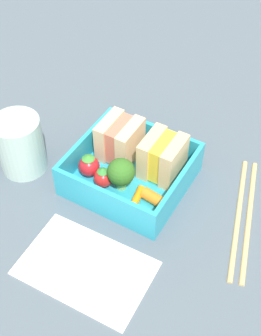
# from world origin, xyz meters

# --- Properties ---
(ground_plane) EXTENTS (1.20, 1.20, 0.02)m
(ground_plane) POSITION_xyz_m (0.00, 0.00, -0.01)
(ground_plane) COLOR #4E5B67
(bento_tray) EXTENTS (0.15, 0.14, 0.01)m
(bento_tray) POSITION_xyz_m (0.00, 0.00, 0.01)
(bento_tray) COLOR #29A1BE
(bento_tray) RESTS_ON ground_plane
(bento_rim) EXTENTS (0.15, 0.14, 0.04)m
(bento_rim) POSITION_xyz_m (0.00, 0.00, 0.03)
(bento_rim) COLOR #29A1BE
(bento_rim) RESTS_ON bento_tray
(sandwich_left) EXTENTS (0.05, 0.06, 0.06)m
(sandwich_left) POSITION_xyz_m (-0.03, 0.03, 0.04)
(sandwich_left) COLOR beige
(sandwich_left) RESTS_ON bento_tray
(sandwich_center_left) EXTENTS (0.05, 0.06, 0.06)m
(sandwich_center_left) POSITION_xyz_m (0.03, 0.03, 0.04)
(sandwich_center_left) COLOR #E2BD88
(sandwich_center_left) RESTS_ON bento_tray
(strawberry_far_left) EXTENTS (0.03, 0.03, 0.04)m
(strawberry_far_left) POSITION_xyz_m (-0.05, -0.02, 0.03)
(strawberry_far_left) COLOR red
(strawberry_far_left) RESTS_ON bento_tray
(strawberry_left) EXTENTS (0.03, 0.03, 0.03)m
(strawberry_left) POSITION_xyz_m (-0.02, -0.03, 0.03)
(strawberry_left) COLOR red
(strawberry_left) RESTS_ON bento_tray
(broccoli_floret) EXTENTS (0.04, 0.04, 0.05)m
(broccoli_floret) POSITION_xyz_m (-0.00, -0.02, 0.04)
(broccoli_floret) COLOR #8FBC6B
(broccoli_floret) RESTS_ON bento_tray
(carrot_stick_left) EXTENTS (0.02, 0.04, 0.01)m
(carrot_stick_left) POSITION_xyz_m (0.03, -0.04, 0.02)
(carrot_stick_left) COLOR orange
(carrot_stick_left) RESTS_ON bento_tray
(carrot_stick_far_left) EXTENTS (0.04, 0.02, 0.02)m
(carrot_stick_far_left) POSITION_xyz_m (0.05, -0.03, 0.02)
(carrot_stick_far_left) COLOR orange
(carrot_stick_far_left) RESTS_ON bento_tray
(chopstick_pair) EXTENTS (0.07, 0.20, 0.01)m
(chopstick_pair) POSITION_xyz_m (0.16, 0.02, 0.00)
(chopstick_pair) COLOR tan
(chopstick_pair) RESTS_ON ground_plane
(drinking_glass) EXTENTS (0.06, 0.06, 0.08)m
(drinking_glass) POSITION_xyz_m (-0.15, -0.05, 0.04)
(drinking_glass) COLOR silver
(drinking_glass) RESTS_ON ground_plane
(folded_napkin) EXTENTS (0.16, 0.10, 0.00)m
(folded_napkin) POSITION_xyz_m (0.02, -0.15, 0.00)
(folded_napkin) COLOR white
(folded_napkin) RESTS_ON ground_plane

